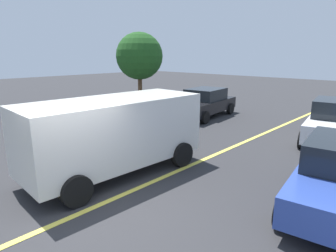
{
  "coord_description": "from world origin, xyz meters",
  "views": [
    {
      "loc": [
        -3.12,
        -5.32,
        3.41
      ],
      "look_at": [
        2.25,
        -0.28,
        1.58
      ],
      "focal_mm": 30.87,
      "sensor_mm": 36.0,
      "label": 1
    }
  ],
  "objects_px": {
    "car_black_approaching": "(204,102)",
    "white_van": "(114,131)",
    "tree_centre_verge": "(139,56)",
    "car_white_far_lane": "(336,122)"
  },
  "relations": [
    {
      "from": "car_white_far_lane",
      "to": "tree_centre_verge",
      "type": "height_order",
      "value": "tree_centre_verge"
    },
    {
      "from": "car_white_far_lane",
      "to": "car_black_approaching",
      "type": "height_order",
      "value": "car_white_far_lane"
    },
    {
      "from": "white_van",
      "to": "car_black_approaching",
      "type": "distance_m",
      "value": 8.81
    },
    {
      "from": "white_van",
      "to": "car_white_far_lane",
      "type": "bearing_deg",
      "value": -26.6
    },
    {
      "from": "white_van",
      "to": "car_black_approaching",
      "type": "relative_size",
      "value": 1.13
    },
    {
      "from": "car_black_approaching",
      "to": "tree_centre_verge",
      "type": "height_order",
      "value": "tree_centre_verge"
    },
    {
      "from": "car_white_far_lane",
      "to": "tree_centre_verge",
      "type": "relative_size",
      "value": 0.97
    },
    {
      "from": "white_van",
      "to": "car_white_far_lane",
      "type": "height_order",
      "value": "white_van"
    },
    {
      "from": "white_van",
      "to": "tree_centre_verge",
      "type": "distance_m",
      "value": 8.07
    },
    {
      "from": "car_black_approaching",
      "to": "white_van",
      "type": "bearing_deg",
      "value": -160.86
    }
  ]
}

